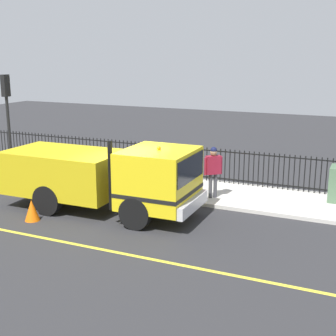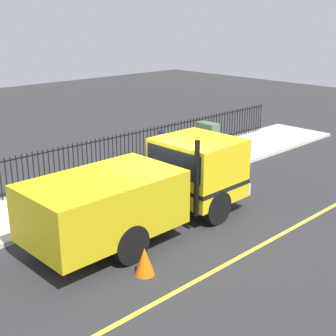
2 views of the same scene
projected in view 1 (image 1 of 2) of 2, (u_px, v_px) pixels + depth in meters
The scene contains 8 objects.
ground_plane at pixel (121, 213), 14.84m from camera, with size 55.49×55.49×0.00m, color #2B2B2D.
sidewalk_slab at pixel (163, 186), 17.63m from camera, with size 2.96×25.22×0.12m, color beige.
lane_marking at pixel (71, 243), 12.47m from camera, with size 0.12×22.70×0.01m, color yellow.
work_truck at pixel (110, 174), 14.64m from camera, with size 2.32×6.51×2.53m.
worker_standing at pixel (213, 167), 15.81m from camera, with size 0.50×0.53×1.78m.
iron_fence at pixel (176, 161), 18.58m from camera, with size 0.04×21.47×1.32m.
traffic_light_near at pixel (7, 105), 18.33m from camera, with size 0.30×0.21×4.04m.
traffic_cone at pixel (32, 210), 14.13m from camera, with size 0.46×0.46×0.65m, color orange.
Camera 1 is at (-12.20, -7.16, 4.94)m, focal length 49.80 mm.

